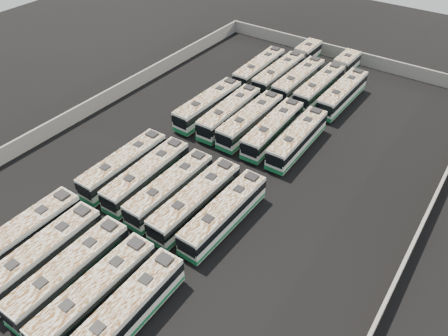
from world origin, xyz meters
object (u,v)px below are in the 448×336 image
at_px(bus_front_center, 70,272).
at_px(bus_midback_far_left, 208,105).
at_px(bus_front_left, 42,256).
at_px(bus_midfront_right, 196,201).
at_px(bus_midback_right, 273,129).
at_px(bus_midback_far_right, 297,139).
at_px(bus_back_far_left, 259,69).
at_px(bus_midfront_far_right, 224,214).
at_px(bus_midback_left, 229,113).
at_px(bus_front_far_left, 22,237).
at_px(bus_front_far_right, 125,313).
at_px(bus_back_center, 298,80).
at_px(bus_front_right, 96,293).
at_px(bus_midfront_far_left, 124,165).
at_px(bus_back_left, 289,67).
at_px(bus_midback_center, 250,120).
at_px(bus_midfront_left, 147,176).
at_px(bus_back_right, 329,79).
at_px(bus_back_far_right, 342,94).
at_px(bus_midfront_center, 170,189).

relative_size(bus_front_center, bus_midback_far_left, 0.98).
height_order(bus_front_left, bus_midfront_right, bus_midfront_right).
relative_size(bus_midback_right, bus_midback_far_right, 1.01).
height_order(bus_front_center, bus_back_far_left, bus_back_far_left).
height_order(bus_midfront_far_right, bus_midback_left, bus_midback_left).
height_order(bus_front_far_left, bus_front_far_right, bus_front_far_left).
bearing_deg(bus_midback_far_left, bus_back_center, 64.85).
distance_m(bus_front_right, bus_back_far_left, 44.68).
bearing_deg(bus_midfront_far_left, bus_back_left, 84.04).
relative_size(bus_front_left, bus_midback_far_left, 1.00).
xyz_separation_m(bus_midback_far_left, bus_back_far_left, (-0.01, 13.57, -0.02)).
bearing_deg(bus_midback_far_left, bus_back_left, 80.09).
bearing_deg(bus_back_center, bus_front_right, -84.66).
relative_size(bus_midback_center, bus_midback_right, 1.01).
bearing_deg(bus_back_center, bus_midfront_left, -95.95).
relative_size(bus_midfront_far_right, bus_back_right, 0.64).
height_order(bus_front_far_right, bus_midfront_far_right, bus_front_far_right).
bearing_deg(bus_back_far_right, bus_midfront_far_right, -89.01).
distance_m(bus_front_right, bus_midback_left, 30.68).
xyz_separation_m(bus_midfront_left, bus_back_right, (6.96, 32.76, -0.01)).
bearing_deg(bus_front_right, bus_midback_right, 90.64).
xyz_separation_m(bus_midfront_right, bus_back_center, (-3.57, 29.90, -0.02)).
height_order(bus_midback_far_left, bus_back_center, bus_midback_far_left).
bearing_deg(bus_back_far_right, bus_back_center, -179.09).
distance_m(bus_midfront_center, bus_back_far_left, 30.62).
bearing_deg(bus_front_far_left, bus_midback_far_left, 90.11).
bearing_deg(bus_front_far_right, bus_back_far_left, 106.76).
distance_m(bus_midfront_far_left, bus_midback_center, 17.61).
distance_m(bus_front_far_left, bus_midfront_right, 17.00).
distance_m(bus_midfront_center, bus_back_far_right, 30.67).
bearing_deg(bus_front_center, bus_back_far_left, 98.51).
relative_size(bus_front_far_left, bus_midback_far_right, 1.03).
bearing_deg(bus_front_left, bus_midfront_right, 61.83).
bearing_deg(bus_front_far_left, bus_front_center, -0.20).
bearing_deg(bus_midfront_far_right, bus_front_far_right, -89.06).
xyz_separation_m(bus_front_right, bus_midfront_right, (0.01, 13.62, 0.03)).
distance_m(bus_midback_right, bus_back_center, 14.09).
relative_size(bus_front_left, bus_back_far_right, 1.01).
distance_m(bus_midfront_left, bus_back_far_left, 29.80).
bearing_deg(bus_midfront_far_right, bus_midfront_far_left, -178.22).
height_order(bus_back_left, bus_back_right, bus_back_left).
relative_size(bus_midfront_right, bus_back_center, 1.01).
bearing_deg(bus_midfront_left, bus_front_center, -76.69).
xyz_separation_m(bus_midfront_left, bus_midback_far_right, (10.39, 15.94, -0.00)).
xyz_separation_m(bus_midback_far_right, bus_back_far_left, (-13.81, 13.66, 0.02)).
relative_size(bus_front_left, bus_midback_center, 1.00).
distance_m(bus_back_left, bus_back_far_right, 10.98).
bearing_deg(bus_front_right, bus_midback_far_left, 109.60).
bearing_deg(bus_midfront_far_left, bus_front_right, -52.75).
height_order(bus_front_left, bus_midfront_center, bus_front_left).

